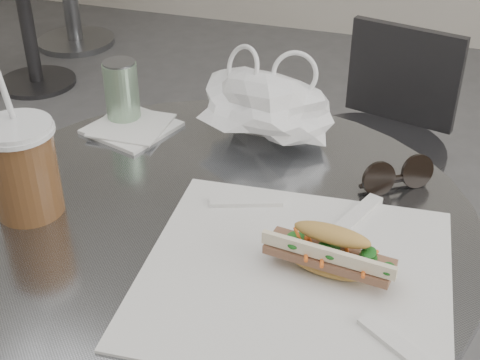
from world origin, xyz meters
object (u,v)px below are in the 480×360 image
(chair_far, at_px, (371,184))
(banh_mi, at_px, (330,252))
(cafe_table, at_px, (215,353))
(iced_coffee, at_px, (23,167))
(drink_can, at_px, (122,92))
(bg_chair, at_px, (19,16))
(sunglasses, at_px, (397,177))

(chair_far, distance_m, banh_mi, 1.00)
(cafe_table, height_order, iced_coffee, iced_coffee)
(iced_coffee, bearing_deg, drink_can, 89.74)
(bg_chair, xyz_separation_m, sunglasses, (1.75, -1.50, 0.42))
(iced_coffee, distance_m, drink_can, 0.29)
(sunglasses, bearing_deg, cafe_table, 176.16)
(bg_chair, relative_size, drink_can, 6.64)
(banh_mi, bearing_deg, iced_coffee, -173.36)
(cafe_table, distance_m, iced_coffee, 0.43)
(banh_mi, relative_size, iced_coffee, 0.69)
(chair_far, height_order, iced_coffee, iced_coffee)
(cafe_table, relative_size, banh_mi, 3.73)
(banh_mi, height_order, iced_coffee, iced_coffee)
(bg_chair, distance_m, iced_coffee, 2.19)
(cafe_table, xyz_separation_m, banh_mi, (0.18, -0.07, 0.31))
(sunglasses, bearing_deg, chair_far, 60.98)
(iced_coffee, distance_m, sunglasses, 0.54)
(banh_mi, bearing_deg, chair_far, 99.75)
(chair_far, bearing_deg, iced_coffee, 80.62)
(drink_can, bearing_deg, bg_chair, 131.60)
(cafe_table, bearing_deg, chair_far, 80.21)
(banh_mi, bearing_deg, drink_can, 152.76)
(banh_mi, xyz_separation_m, drink_can, (-0.43, 0.29, 0.02))
(cafe_table, relative_size, chair_far, 1.06)
(cafe_table, relative_size, iced_coffee, 2.56)
(sunglasses, xyz_separation_m, drink_can, (-0.49, 0.07, 0.04))
(drink_can, bearing_deg, cafe_table, -42.36)
(sunglasses, bearing_deg, banh_mi, -140.98)
(cafe_table, bearing_deg, drink_can, 137.64)
(banh_mi, distance_m, drink_can, 0.52)
(chair_far, height_order, banh_mi, banh_mi)
(banh_mi, bearing_deg, cafe_table, 166.66)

